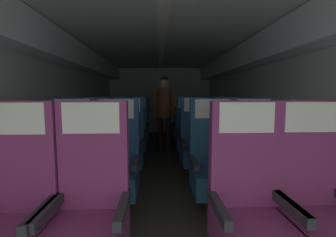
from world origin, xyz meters
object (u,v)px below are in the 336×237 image
object	(u,v)px
seat_a_right_aisle	(316,207)
flight_attendant	(164,106)
seat_b_right_window	(213,165)
seat_a_left_aisle	(90,211)
seat_c_right_aisle	(228,144)
seat_c_left_window	(96,146)
seat_e_right_aisle	(203,127)
seat_e_left_aisle	(138,127)
seat_d_right_window	(188,134)
seat_c_left_aisle	(127,146)
seat_e_right_window	(183,127)
seat_b_left_aisle	(116,166)
seat_a_right_window	(249,209)
seat_e_left_window	(118,127)
seat_a_left_window	(12,215)
seat_d_left_window	(109,134)
seat_b_left_window	(72,166)
seat_d_left_aisle	(135,134)
seat_d_right_aisle	(213,134)
seat_b_right_aisle	(255,163)
seat_c_right_window	(197,145)

from	to	relation	value
seat_a_right_aisle	flight_attendant	distance (m)	3.54
seat_b_right_window	flight_attendant	xyz separation A→B (m)	(-0.44, 2.44, 0.49)
seat_a_left_aisle	seat_c_right_aisle	distance (m)	2.41
seat_c_left_window	seat_e_right_aisle	distance (m)	2.72
seat_c_left_window	seat_e_left_aisle	world-z (taller)	same
seat_c_right_aisle	seat_d_right_window	distance (m)	1.07
seat_c_left_aisle	seat_d_right_window	bearing A→B (deg)	44.26
seat_d_right_window	seat_e_right_window	xyz separation A→B (m)	(-0.01, 0.97, 0.00)
seat_b_left_aisle	seat_a_right_window	bearing A→B (deg)	-43.71
seat_b_left_aisle	seat_e_left_window	world-z (taller)	same
seat_a_right_aisle	seat_b_left_aisle	world-z (taller)	same
seat_a_left_window	seat_c_left_aisle	size ratio (longest dim) A/B	1.00
seat_e_left_window	flight_attendant	world-z (taller)	flight_attendant
seat_a_right_aisle	seat_d_left_window	world-z (taller)	same
seat_b_left_window	seat_c_right_aisle	world-z (taller)	same
seat_a_left_aisle	seat_e_right_window	bearing A→B (deg)	75.58
seat_b_left_aisle	seat_d_right_window	xyz separation A→B (m)	(1.00, 1.94, 0.00)
seat_a_right_window	seat_d_left_aisle	world-z (taller)	same
seat_d_right_aisle	seat_b_left_aisle	bearing A→B (deg)	-127.04
seat_a_right_window	seat_d_right_window	distance (m)	2.91
seat_b_right_aisle	seat_c_right_aisle	distance (m)	0.96
seat_b_right_window	seat_c_right_window	world-z (taller)	same
seat_a_left_aisle	seat_b_right_aisle	distance (m)	1.75
seat_a_left_aisle	seat_e_left_window	world-z (taller)	same
seat_d_right_aisle	seat_e_right_aisle	bearing A→B (deg)	89.86
seat_a_left_window	seat_d_right_aisle	distance (m)	3.47
seat_c_left_aisle	seat_e_right_aisle	distance (m)	2.44
seat_a_left_aisle	seat_b_right_window	size ratio (longest dim) A/B	1.00
seat_a_right_window	seat_c_right_window	distance (m)	1.95
seat_c_right_window	seat_a_left_window	bearing A→B (deg)	-126.69
seat_c_left_window	flight_attendant	bearing A→B (deg)	55.09
seat_b_right_window	seat_d_left_window	world-z (taller)	same
seat_a_left_aisle	seat_d_right_window	world-z (taller)	same
seat_b_left_window	seat_d_right_aisle	distance (m)	2.70
seat_e_left_aisle	seat_e_right_window	world-z (taller)	same
seat_b_left_aisle	seat_d_right_aisle	world-z (taller)	same
seat_a_right_aisle	seat_e_right_aisle	bearing A→B (deg)	89.99
seat_e_left_aisle	flight_attendant	distance (m)	0.88
seat_b_left_aisle	seat_c_right_aisle	xyz separation A→B (m)	(1.46, 0.97, 0.00)
seat_c_left_window	seat_e_left_window	distance (m)	1.94
seat_b_left_aisle	seat_c_right_aisle	world-z (taller)	same
seat_d_left_aisle	seat_c_left_aisle	bearing A→B (deg)	-90.27
seat_a_right_window	seat_c_right_aisle	world-z (taller)	same
seat_b_right_window	seat_c_left_window	bearing A→B (deg)	146.32
seat_a_right_window	seat_c_left_window	xyz separation A→B (m)	(-1.47, 1.94, 0.00)
seat_b_right_aisle	seat_e_left_window	xyz separation A→B (m)	(-1.92, 2.89, 0.00)
seat_a_left_window	seat_a_left_aisle	distance (m)	0.46
seat_d_right_aisle	seat_e_left_window	world-z (taller)	same
seat_a_left_window	seat_a_right_window	xyz separation A→B (m)	(1.47, 0.00, 0.00)
seat_a_right_aisle	seat_c_left_aisle	xyz separation A→B (m)	(-1.46, 1.92, 0.00)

